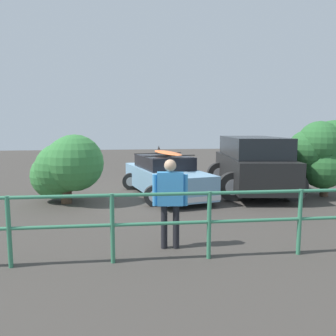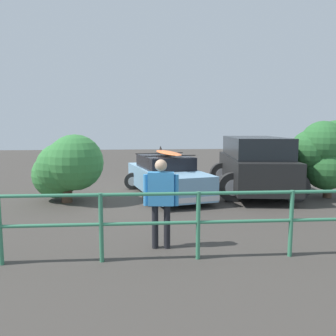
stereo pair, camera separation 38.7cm
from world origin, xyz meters
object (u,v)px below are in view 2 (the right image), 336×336
Objects in this scene: sedan_car at (166,176)px; bush_near_left at (68,166)px; person_bystander at (161,195)px; suv_car at (254,164)px; bush_near_right at (327,151)px.

sedan_car is 2.12× the size of bush_near_left.
bush_near_left is (2.43, -4.01, 0.08)m from person_bystander.
suv_car is at bearing -125.62° from person_bystander.
sedan_car is at bearing -9.93° from bush_near_right.
bush_near_right is at bearing 170.07° from sedan_car.
bush_near_left reaches higher than person_bystander.
suv_car is 2.98× the size of person_bystander.
bush_near_right is (-5.39, -3.84, 0.47)m from person_bystander.
sedan_car is at bearing 1.71° from suv_car.
sedan_car is 5.03m from bush_near_right.
suv_car is 5.89m from person_bystander.
suv_car is at bearing -172.45° from bush_near_left.
bush_near_left is at bearing -1.22° from bush_near_right.
suv_car reaches higher than sedan_car.
sedan_car is 1.89× the size of bush_near_right.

